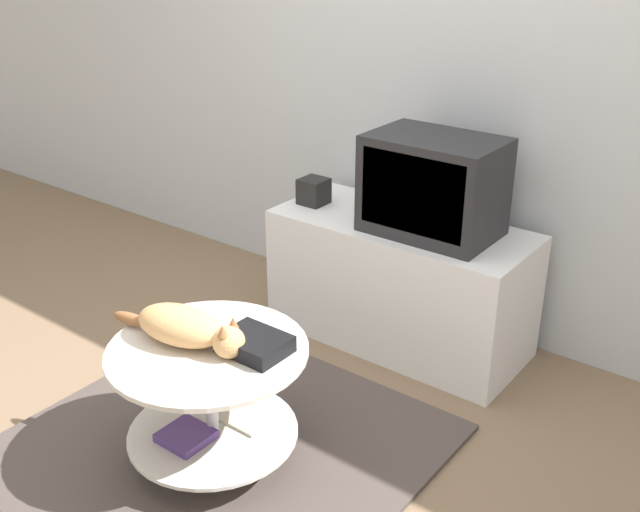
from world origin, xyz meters
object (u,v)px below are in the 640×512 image
object	(u,v)px
speaker	(314,191)
dvd_box	(255,344)
tv	(433,186)
cat	(186,327)

from	to	relation	value
speaker	dvd_box	xyz separation A→B (m)	(0.54, -1.02, -0.13)
speaker	dvd_box	bearing A→B (deg)	-61.89
tv	cat	size ratio (longest dim) A/B	0.99
dvd_box	tv	bearing A→B (deg)	86.78
dvd_box	cat	size ratio (longest dim) A/B	0.40
cat	speaker	bearing A→B (deg)	97.43
tv	speaker	world-z (taller)	tv
tv	speaker	bearing A→B (deg)	-177.51
speaker	cat	bearing A→B (deg)	-73.61
speaker	dvd_box	size ratio (longest dim) A/B	0.54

